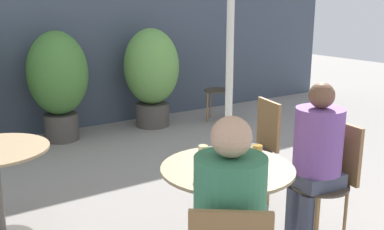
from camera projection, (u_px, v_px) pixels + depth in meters
The scene contains 12 objects.
storefront_wall at pixel (47, 19), 5.78m from camera, with size 10.00×0.06×3.00m.
cafe_table_near at pixel (227, 191), 2.84m from camera, with size 0.84×0.84×0.72m.
bistro_chair_1 at pixel (330, 172), 3.21m from camera, with size 0.43×0.41×0.89m.
bistro_chair_2 at pixel (258, 140), 3.93m from camera, with size 0.44×0.42×0.89m.
bistro_chair_3 at pixel (224, 85), 6.55m from camera, with size 0.47×0.47×0.89m.
seated_person_0 at pixel (229, 219), 2.11m from camera, with size 0.42×0.43×1.24m.
seated_person_1 at pixel (316, 152), 3.11m from camera, with size 0.36×0.34×1.20m.
beer_glass_0 at pixel (203, 159), 2.68m from camera, with size 0.06×0.06×0.17m.
beer_glass_1 at pixel (257, 156), 2.77m from camera, with size 0.06×0.06×0.14m.
beer_glass_2 at pixel (224, 143), 2.95m from camera, with size 0.07×0.07×0.20m.
potted_plant_1 at pixel (58, 79), 5.57m from camera, with size 0.75×0.75×1.38m.
potted_plant_2 at pixel (152, 72), 6.23m from camera, with size 0.77×0.77×1.37m.
Camera 1 is at (-1.71, -2.08, 1.73)m, focal length 42.00 mm.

